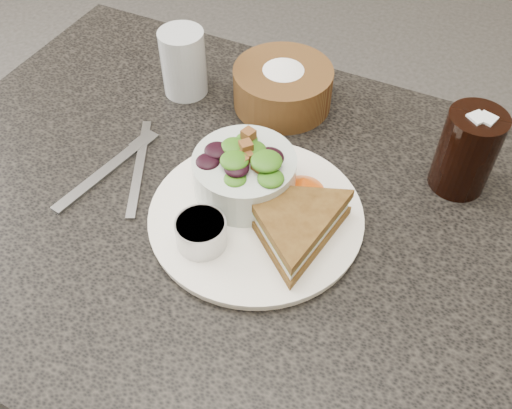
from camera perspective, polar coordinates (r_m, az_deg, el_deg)
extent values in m
cube|color=black|center=(1.08, -0.70, -13.61)|extent=(1.00, 0.70, 0.75)
cylinder|color=white|center=(0.75, 0.00, -1.21)|extent=(0.28, 0.28, 0.01)
cylinder|color=#ACACAD|center=(0.70, -5.50, -2.85)|extent=(0.07, 0.07, 0.04)
cone|color=#E9560E|center=(0.76, 4.74, 1.99)|extent=(0.08, 0.08, 0.03)
cube|color=#999B9E|center=(0.84, -15.15, 2.97)|extent=(0.05, 0.17, 0.00)
cube|color=#999B9D|center=(0.84, -11.59, 3.71)|extent=(0.10, 0.18, 0.00)
cylinder|color=#B1B8BD|center=(0.93, -7.26, 13.89)|extent=(0.08, 0.08, 0.11)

